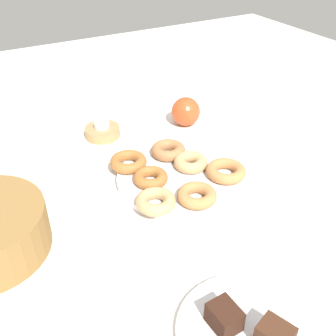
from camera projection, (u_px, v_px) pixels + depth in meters
name	position (u px, v px, depth m)	size (l,w,h in m)	color
ground_plane	(179.00, 181.00, 0.95)	(2.40, 2.40, 0.00)	white
donut_plate	(179.00, 178.00, 0.94)	(0.29, 0.29, 0.02)	silver
donut_0	(168.00, 150.00, 1.00)	(0.09, 0.09, 0.03)	#B27547
donut_1	(156.00, 201.00, 0.84)	(0.08, 0.08, 0.03)	tan
donut_2	(151.00, 178.00, 0.91)	(0.08, 0.08, 0.02)	#AD6B33
donut_3	(226.00, 171.00, 0.93)	(0.09, 0.09, 0.03)	#C6844C
donut_4	(191.00, 162.00, 0.96)	(0.08, 0.08, 0.03)	tan
donut_5	(197.00, 195.00, 0.85)	(0.08, 0.08, 0.03)	#C6844C
donut_6	(128.00, 162.00, 0.96)	(0.09, 0.09, 0.03)	#AD6B33
cake_plate	(249.00, 333.00, 0.61)	(0.22, 0.22, 0.01)	silver
brownie_near	(275.00, 336.00, 0.58)	(0.05, 0.04, 0.04)	#472819
brownie_far	(224.00, 317.00, 0.60)	(0.05, 0.04, 0.04)	#381E14
candle_holder	(102.00, 132.00, 1.11)	(0.10, 0.10, 0.03)	tan
tealight	(102.00, 125.00, 1.10)	(0.04, 0.04, 0.01)	silver
apple	(186.00, 112.00, 1.16)	(0.08, 0.08, 0.08)	#CC4C23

